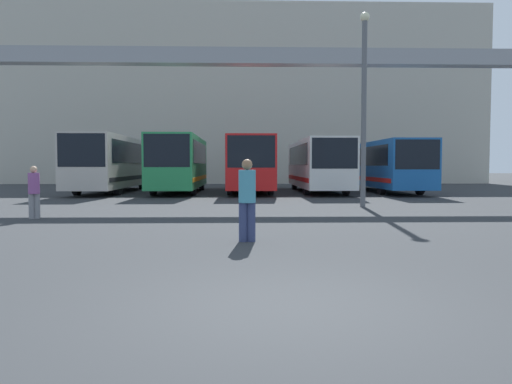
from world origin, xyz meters
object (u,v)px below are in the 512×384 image
Objects in this scene: bus_slot_3 at (318,163)px; pedestrian_near_center at (34,191)px; bus_slot_2 at (249,162)px; lamp_post at (364,101)px; bus_slot_4 at (384,164)px; bus_slot_0 at (113,161)px; pedestrian_mid_right at (247,198)px; bus_slot_1 at (180,161)px.

bus_slot_3 is 18.46m from pedestrian_near_center.
bus_slot_3 is 6.89× the size of pedestrian_near_center.
bus_slot_2 is 1.58× the size of lamp_post.
bus_slot_3 is 4.16m from bus_slot_4.
bus_slot_2 is 12.28m from lamp_post.
lamp_post reaches higher than pedestrian_near_center.
pedestrian_mid_right is (7.91, -20.07, -0.97)m from bus_slot_0.
bus_slot_4 is 12.15m from lamp_post.
bus_slot_3 is at bearing -5.69° from bus_slot_2.
lamp_post is (4.22, -11.31, 2.24)m from bus_slot_2.
bus_slot_0 is at bearing 169.83° from bus_slot_1.
bus_slot_1 is 4.20m from bus_slot_2.
bus_slot_4 is (16.58, -0.16, -0.15)m from bus_slot_0.
bus_slot_2 is at bearing -0.38° from bus_slot_0.
bus_slot_4 is at bearing 2.68° from bus_slot_1.
bus_slot_0 is at bearing 179.62° from bus_slot_2.
bus_slot_0 reaches higher than bus_slot_3.
bus_slot_1 is 12.45m from bus_slot_4.
bus_slot_1 is 0.88× the size of bus_slot_2.
lamp_post is at bearing -51.78° from bus_slot_1.
bus_slot_1 is 0.95× the size of bus_slot_3.
pedestrian_mid_right is at bearing -68.50° from bus_slot_0.
lamp_post is at bearing -109.96° from bus_slot_4.
pedestrian_near_center is (-15.04, -15.18, -0.89)m from bus_slot_4.
pedestrian_mid_right is at bearing -113.54° from bus_slot_4.
lamp_post is at bearing -89.60° from bus_slot_3.
pedestrian_mid_right is (6.36, -4.73, 0.08)m from pedestrian_near_center.
pedestrian_near_center is 0.21× the size of lamp_post.
bus_slot_0 is 6.85× the size of pedestrian_mid_right.
bus_slot_2 is 1.08× the size of bus_slot_3.
lamp_post is (-4.07, -11.21, 2.34)m from bus_slot_4.
pedestrian_near_center is at bearing -113.81° from bus_slot_2.
lamp_post is (4.60, 8.70, 3.16)m from pedestrian_mid_right.
bus_slot_0 is 1.01× the size of bus_slot_2.
bus_slot_1 is 0.90× the size of bus_slot_4.
pedestrian_near_center is at bearing -84.25° from bus_slot_0.
pedestrian_mid_right is (-4.53, -19.60, -0.86)m from bus_slot_3.
pedestrian_mid_right is (-0.38, -20.02, -0.92)m from bus_slot_2.
bus_slot_0 is 4.21m from bus_slot_1.
bus_slot_4 is (4.15, 0.31, -0.05)m from bus_slot_3.
bus_slot_4 is at bearing 4.24° from bus_slot_3.
pedestrian_mid_right is at bearing -78.98° from bus_slot_1.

